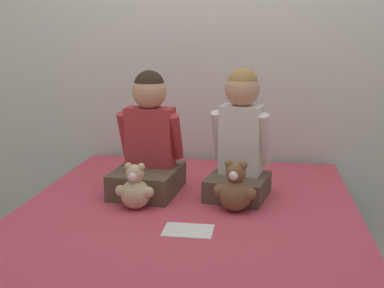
% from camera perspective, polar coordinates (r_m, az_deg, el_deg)
% --- Properties ---
extents(wall_behind_bed, '(8.00, 0.06, 2.50)m').
position_cam_1_polar(wall_behind_bed, '(3.16, 2.36, 12.39)').
color(wall_behind_bed, silver).
rests_on(wall_behind_bed, ground_plane).
extents(bed, '(1.63, 2.04, 0.47)m').
position_cam_1_polar(bed, '(2.33, -0.94, -13.87)').
color(bed, '#2D2D33').
rests_on(bed, ground_plane).
extents(child_on_left, '(0.35, 0.42, 0.63)m').
position_cam_1_polar(child_on_left, '(2.51, -5.14, 0.02)').
color(child_on_left, brown).
rests_on(child_on_left, bed).
extents(child_on_right, '(0.34, 0.37, 0.65)m').
position_cam_1_polar(child_on_right, '(2.43, 5.75, 0.47)').
color(child_on_right, brown).
rests_on(child_on_right, bed).
extents(teddy_bear_held_by_left_child, '(0.19, 0.14, 0.22)m').
position_cam_1_polar(teddy_bear_held_by_left_child, '(2.30, -6.75, -5.38)').
color(teddy_bear_held_by_left_child, '#D1B78E').
rests_on(teddy_bear_held_by_left_child, bed).
extents(teddy_bear_held_by_right_child, '(0.20, 0.15, 0.24)m').
position_cam_1_polar(teddy_bear_held_by_right_child, '(2.26, 5.17, -5.43)').
color(teddy_bear_held_by_right_child, brown).
rests_on(teddy_bear_held_by_right_child, bed).
extents(sign_card, '(0.21, 0.15, 0.00)m').
position_cam_1_polar(sign_card, '(2.07, -0.44, -10.20)').
color(sign_card, white).
rests_on(sign_card, bed).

